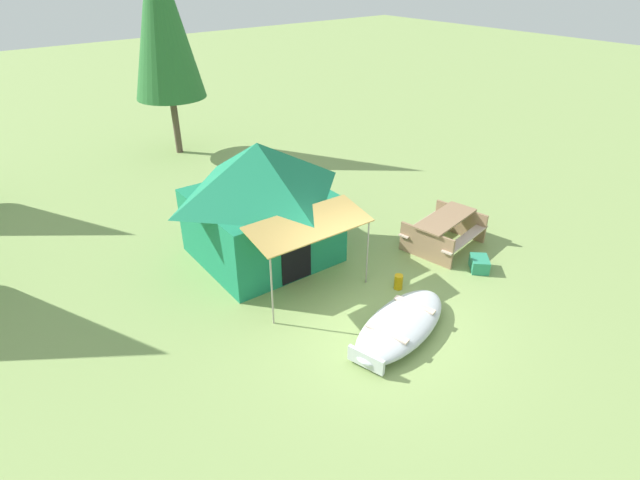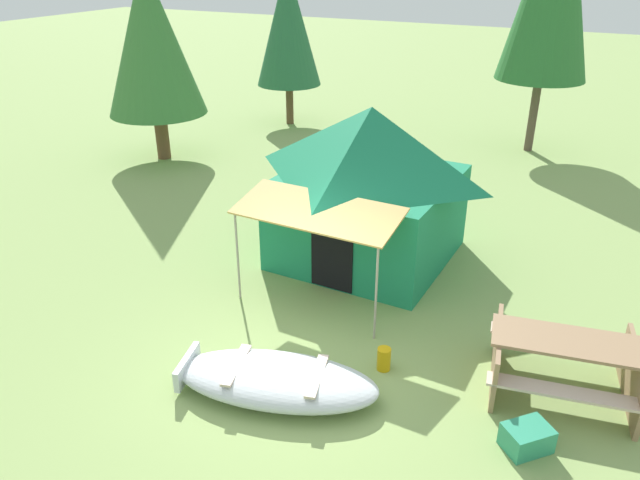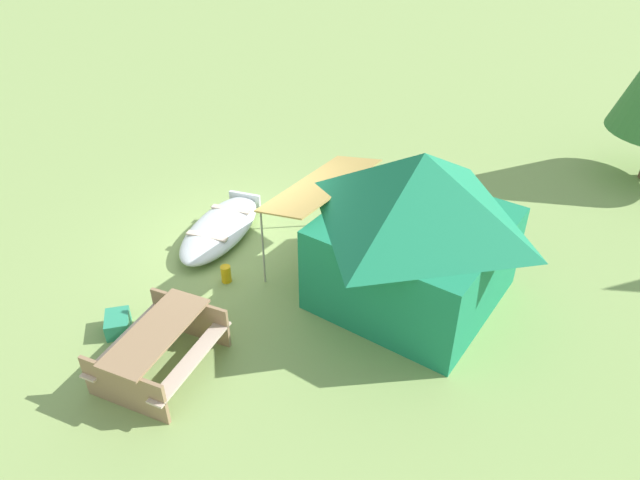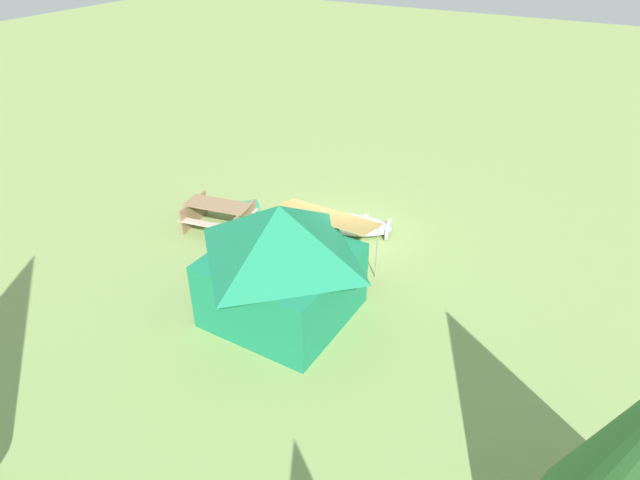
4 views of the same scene
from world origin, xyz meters
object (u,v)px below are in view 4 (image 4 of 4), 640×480
object	(u,v)px
fuel_can	(295,232)
canvas_cabin_tent	(281,260)
cooler_box	(250,207)
picnic_table	(218,213)
beached_rowboat	(346,224)

from	to	relation	value
fuel_can	canvas_cabin_tent	bearing A→B (deg)	116.64
cooler_box	fuel_can	distance (m)	2.10
cooler_box	fuel_can	bearing A→B (deg)	162.60
picnic_table	cooler_box	size ratio (longest dim) A/B	3.96
picnic_table	fuel_can	bearing A→B (deg)	-164.49
canvas_cabin_tent	picnic_table	size ratio (longest dim) A/B	1.97
fuel_can	picnic_table	bearing A→B (deg)	15.51
beached_rowboat	fuel_can	world-z (taller)	beached_rowboat
beached_rowboat	picnic_table	xyz separation A→B (m)	(3.29, 1.70, 0.28)
canvas_cabin_tent	beached_rowboat	bearing A→B (deg)	-83.97
canvas_cabin_tent	fuel_can	bearing A→B (deg)	-63.36
beached_rowboat	canvas_cabin_tent	world-z (taller)	canvas_cabin_tent
beached_rowboat	fuel_can	bearing A→B (deg)	45.05
canvas_cabin_tent	cooler_box	size ratio (longest dim) A/B	7.79
cooler_box	picnic_table	bearing A→B (deg)	80.66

